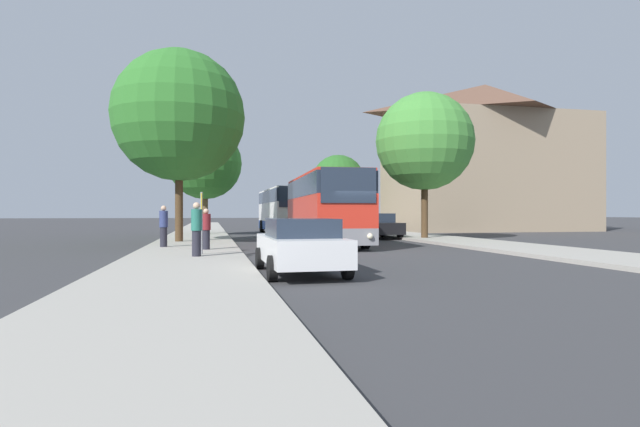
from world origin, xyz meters
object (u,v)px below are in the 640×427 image
at_px(tree_right_mid, 338,182).
at_px(tree_left_far, 205,163).
at_px(bus_front, 324,208).
at_px(tree_left_near, 179,116).
at_px(pedestrian_waiting_near, 206,229).
at_px(parked_car_right_near, 377,226).
at_px(pedestrian_waiting_far, 164,226).
at_px(bus_middle, 283,210).
at_px(tree_right_near, 425,142).
at_px(parked_car_left_curb, 300,245).
at_px(bus_stop_sign, 202,215).
at_px(pedestrian_walking_back, 197,229).

bearing_deg(tree_right_mid, tree_left_far, -140.03).
xyz_separation_m(bus_front, tree_left_near, (-7.26, 1.89, 4.76)).
bearing_deg(pedestrian_waiting_near, parked_car_right_near, -31.93).
bearing_deg(tree_right_mid, bus_front, -106.22).
bearing_deg(pedestrian_waiting_far, tree_right_mid, 110.77).
distance_m(pedestrian_waiting_near, tree_left_near, 8.49).
distance_m(bus_middle, tree_left_far, 7.31).
bearing_deg(tree_right_near, parked_car_left_curb, -124.67).
distance_m(pedestrian_waiting_far, tree_right_mid, 28.82).
bearing_deg(pedestrian_waiting_near, bus_middle, -1.54).
xyz_separation_m(bus_front, bus_stop_sign, (-5.99, -6.63, -0.33)).
xyz_separation_m(pedestrian_walking_back, tree_right_mid, (12.68, 29.95, 3.61)).
bearing_deg(bus_middle, tree_left_far, -157.35).
bearing_deg(parked_car_left_curb, tree_right_near, 54.68).
height_order(bus_stop_sign, tree_left_near, tree_left_near).
bearing_deg(pedestrian_walking_back, parked_car_right_near, 51.12).
bearing_deg(tree_left_far, pedestrian_waiting_near, -89.29).
bearing_deg(parked_car_right_near, bus_stop_sign, 45.53).
xyz_separation_m(parked_car_right_near, tree_right_mid, (1.91, 17.16, 3.86)).
bearing_deg(tree_left_far, parked_car_right_near, -31.74).
bearing_deg(bus_middle, tree_right_near, -60.45).
height_order(bus_middle, tree_left_near, tree_left_near).
bearing_deg(tree_right_near, tree_left_near, -176.37).
distance_m(bus_middle, parked_car_left_curb, 26.55).
height_order(parked_car_left_curb, tree_left_near, tree_left_near).
distance_m(pedestrian_waiting_near, tree_right_mid, 29.73).
bearing_deg(tree_left_far, bus_stop_sign, -89.80).
xyz_separation_m(tree_left_far, tree_right_mid, (12.59, 10.55, -0.52)).
bearing_deg(parked_car_right_near, tree_left_near, 13.24).
bearing_deg(parked_car_right_near, bus_front, 46.13).
xyz_separation_m(bus_middle, bus_stop_sign, (-5.91, -21.13, -0.33)).
relative_size(pedestrian_waiting_near, tree_left_near, 0.17).
bearing_deg(bus_front, tree_right_mid, 76.00).
xyz_separation_m(bus_front, parked_car_left_curb, (-3.37, -11.83, -1.09)).
height_order(bus_front, bus_stop_sign, bus_front).
bearing_deg(tree_left_far, pedestrian_waiting_far, -96.40).
height_order(pedestrian_waiting_near, tree_right_near, tree_right_near).
distance_m(pedestrian_walking_back, tree_right_near, 17.13).
height_order(bus_front, tree_right_mid, tree_right_mid).
bearing_deg(bus_stop_sign, tree_right_mid, 66.72).
distance_m(bus_middle, pedestrian_walking_back, 22.80).
distance_m(bus_front, pedestrian_walking_back, 9.70).
height_order(pedestrian_waiting_near, tree_left_far, tree_left_far).
height_order(pedestrian_walking_back, tree_left_near, tree_left_near).
bearing_deg(bus_front, tree_right_near, 24.66).
height_order(pedestrian_waiting_far, tree_left_near, tree_left_near).
xyz_separation_m(pedestrian_waiting_near, tree_right_near, (12.58, 7.06, 4.88)).
distance_m(tree_left_far, tree_right_near, 15.73).
relative_size(pedestrian_waiting_far, tree_right_near, 0.21).
height_order(parked_car_left_curb, tree_right_mid, tree_right_mid).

